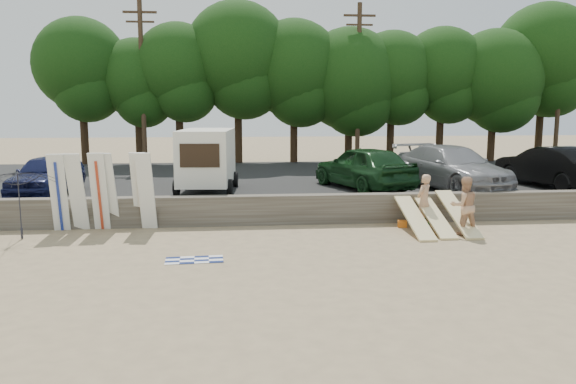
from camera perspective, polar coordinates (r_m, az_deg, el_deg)
name	(u,v)px	position (r m, az deg, el deg)	size (l,w,h in m)	color
ground	(406,242)	(17.02, 11.94, -5.03)	(120.00, 120.00, 0.00)	tan
seawall	(381,208)	(19.74, 9.41, -1.59)	(44.00, 0.50, 1.00)	#6B6356
parking_lot	(340,183)	(26.99, 5.35, 0.90)	(44.00, 14.50, 0.70)	#282828
treeline	(339,68)	(33.94, 5.16, 12.45)	(33.19, 6.43, 9.53)	#382616
utility_poles	(358,81)	(32.57, 7.17, 11.14)	(25.80, 0.26, 9.00)	#473321
box_trailer	(207,157)	(22.10, -8.24, 3.56)	(2.42, 3.93, 2.40)	white
car_0	(47,175)	(22.87, -23.30, 1.62)	(1.77, 4.41, 1.50)	#12173F
car_1	(364,167)	(22.76, 7.69, 2.53)	(2.06, 5.13, 1.75)	#133618
car_2	(452,168)	(23.44, 16.31, 2.40)	(2.41, 5.93, 1.72)	gray
car_3	(551,166)	(25.54, 25.16, 2.36)	(1.77, 5.09, 1.68)	black
surfboard_upright_0	(59,193)	(19.18, -22.28, -0.10)	(0.50, 0.06, 2.60)	white
surfboard_upright_1	(77,192)	(19.11, -20.66, -0.04)	(0.50, 0.06, 2.60)	white
surfboard_upright_2	(99,192)	(18.95, -18.63, 0.02)	(0.50, 0.06, 2.60)	white
surfboard_upright_3	(108,191)	(19.00, -17.79, 0.06)	(0.50, 0.06, 2.60)	white
surfboard_upright_4	(140,191)	(18.86, -14.78, 0.14)	(0.50, 0.06, 2.60)	white
surfboard_upright_5	(146,191)	(18.63, -14.21, 0.06)	(0.50, 0.06, 2.60)	white
surfboard_low_0	(414,217)	(18.40, 12.69, -2.47)	(0.56, 3.00, 0.07)	beige
surfboard_low_1	(434,215)	(18.80, 14.58, -2.31)	(0.56, 3.00, 0.07)	beige
surfboard_low_2	(458,213)	(18.99, 16.89, -2.09)	(0.56, 3.00, 0.07)	beige
beachgoer_a	(424,200)	(19.27, 13.64, -0.83)	(0.64, 0.42, 1.75)	tan
beachgoer_b	(464,206)	(18.33, 17.47, -1.34)	(0.89, 0.69, 1.83)	tan
cooler	(422,220)	(19.61, 13.49, -2.79)	(0.38, 0.30, 0.32)	#268D40
gear_bag	(402,224)	(19.10, 11.53, -3.19)	(0.30, 0.25, 0.22)	orange
beach_towel	(194,260)	(14.97, -9.49, -6.82)	(1.50, 1.50, 0.00)	white
beach_umbrella	(18,204)	(18.71, -25.72, -1.13)	(2.33, 2.37, 2.14)	black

